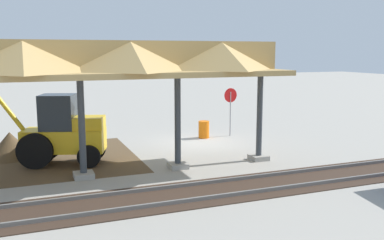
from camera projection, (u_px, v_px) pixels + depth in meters
The scene contains 8 objects.
ground_plane at pixel (199, 143), 21.23m from camera, with size 120.00×120.00×0.00m, color #9E998E.
dirt_work_zone at pixel (38, 161), 17.83m from camera, with size 8.09×7.00×0.01m, color brown.
platform_canopy at pixel (79, 61), 14.75m from camera, with size 15.59×3.20×4.90m.
rail_tracks at pixel (277, 183), 14.75m from camera, with size 60.00×2.58×0.15m.
stop_sign at pixel (230, 101), 22.82m from camera, with size 0.76×0.10×2.58m.
backhoe at pixel (60, 133), 17.17m from camera, with size 5.38×2.80×2.82m.
dirt_mound at pixel (11, 158), 18.28m from camera, with size 3.95×3.95×2.26m, color brown.
traffic_barrel at pixel (204, 130), 22.47m from camera, with size 0.56×0.56×0.90m, color orange.
Camera 1 is at (7.89, 19.22, 4.50)m, focal length 40.00 mm.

